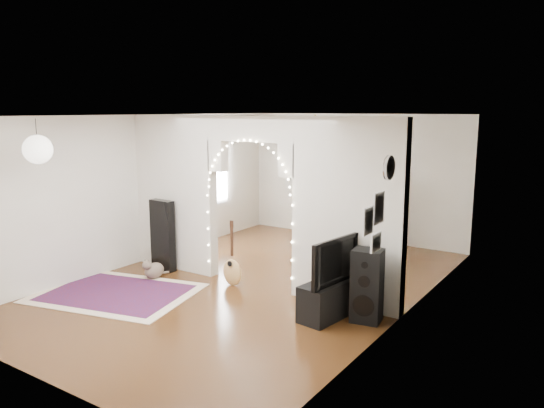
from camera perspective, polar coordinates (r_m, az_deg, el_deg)
The scene contains 25 objects.
floor at distance 8.70m, azimuth -2.07°, elevation -8.58°, with size 7.50×7.50×0.00m, color black.
ceiling at distance 8.24m, azimuth -2.19°, elevation 9.49°, with size 5.00×7.50×0.02m, color white.
wall_back at distance 11.59m, azimuth 8.79°, elevation 2.88°, with size 5.00×0.02×2.70m, color silver.
wall_front at distance 5.83m, azimuth -24.31°, elevation -5.12°, with size 5.00×0.02×2.70m, color silver.
wall_left at distance 10.02m, azimuth -13.81°, elevation 1.58°, with size 0.02×7.50×2.70m, color silver.
wall_right at distance 7.22m, azimuth 14.19°, elevation -1.70°, with size 0.02×7.50×2.70m, color silver.
divider_wall at distance 8.36m, azimuth -2.13°, elevation 0.72°, with size 5.00×0.20×2.70m.
fairy_lights at distance 8.23m, azimuth -2.67°, elevation 1.45°, with size 1.64×0.04×1.60m, color #FFEABF, non-canonical shape.
window at distance 11.26m, azimuth -6.99°, elevation 3.48°, with size 0.04×1.20×1.40m, color white.
wall_clock at distance 6.56m, azimuth 12.54°, elevation 3.83°, with size 0.31×0.31×0.03m, color white.
picture_frames at distance 6.28m, azimuth 11.01°, elevation -1.93°, with size 0.02×0.50×0.70m, color white, non-canonical shape.
paper_lantern at distance 7.99m, azimuth -23.89°, elevation 5.38°, with size 0.40×0.40×0.40m, color white.
ceiling_fan at distance 9.94m, azimuth 4.65°, elevation 7.85°, with size 1.10×1.10×0.30m, color #B19C3B, non-canonical shape.
area_rug at distance 8.61m, azimuth -16.41°, elevation -9.15°, with size 2.32×1.75×0.02m, color maroon.
guitar_case at distance 9.45m, azimuth -11.66°, elevation -3.33°, with size 0.48×0.16×1.25m, color black.
acoustic_guitar at distance 8.52m, azimuth -4.31°, elevation -6.23°, with size 0.37×0.16×0.90m.
tabby_cat at distance 9.13m, azimuth -12.64°, elevation -6.93°, with size 0.24×0.56×0.37m.
floor_speaker at distance 7.20m, azimuth 10.19°, elevation -8.67°, with size 0.43×0.39×0.99m.
media_console at distance 7.37m, azimuth 6.27°, elevation -10.09°, with size 0.40×1.00×0.50m, color black.
tv at distance 7.20m, azimuth 6.36°, elevation -5.91°, with size 1.07×0.14×0.62m, color black.
bookcase at distance 11.36m, azimuth 9.36°, elevation -0.70°, with size 1.32×0.34×1.36m, color #BFAD8A.
dining_table at distance 10.21m, azimuth 7.81°, elevation -1.88°, with size 1.28×0.92×0.76m.
flower_vase at distance 10.18m, azimuth 7.83°, elevation -0.95°, with size 0.18×0.18×0.19m, color silver.
dining_chair_left at distance 10.10m, azimuth 7.70°, elevation -4.44°, with size 0.56×0.58×0.53m, color #4A4125.
dining_chair_right at distance 10.94m, azimuth 5.81°, elevation -3.35°, with size 0.53×0.55×0.50m, color #4A4125.
Camera 1 is at (4.82, -6.68, 2.80)m, focal length 35.00 mm.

